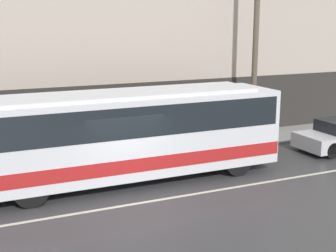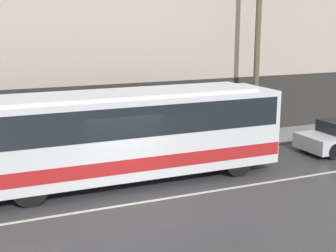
{
  "view_description": "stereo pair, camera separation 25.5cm",
  "coord_description": "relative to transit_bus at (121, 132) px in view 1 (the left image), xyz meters",
  "views": [
    {
      "loc": [
        -4.58,
        -12.43,
        5.35
      ],
      "look_at": [
        1.95,
        2.1,
        1.79
      ],
      "focal_mm": 50.0,
      "sensor_mm": 36.0,
      "label": 1
    },
    {
      "loc": [
        -4.34,
        -12.53,
        5.35
      ],
      "look_at": [
        1.95,
        2.1,
        1.79
      ],
      "focal_mm": 50.0,
      "sensor_mm": 36.0,
      "label": 2
    }
  ],
  "objects": [
    {
      "name": "ground_plane",
      "position": [
        -0.22,
        -2.1,
        -1.74
      ],
      "size": [
        60.0,
        60.0,
        0.0
      ],
      "primitive_type": "plane",
      "color": "#38383A"
    },
    {
      "name": "utility_pole_near",
      "position": [
        6.99,
        2.53,
        2.49
      ],
      "size": [
        0.24,
        0.24,
        8.13
      ],
      "color": "brown",
      "rests_on": "sidewalk"
    },
    {
      "name": "lane_stripe",
      "position": [
        -0.22,
        -2.1,
        -1.73
      ],
      "size": [
        54.0,
        0.14,
        0.01
      ],
      "color": "beige",
      "rests_on": "ground_plane"
    },
    {
      "name": "sidewalk",
      "position": [
        -0.22,
        3.01,
        -1.65
      ],
      "size": [
        60.0,
        2.23,
        0.16
      ],
      "color": "gray",
      "rests_on": "ground_plane"
    },
    {
      "name": "transit_bus",
      "position": [
        0.0,
        0.0,
        0.0
      ],
      "size": [
        11.13,
        2.48,
        3.08
      ],
      "color": "silver",
      "rests_on": "ground_plane"
    },
    {
      "name": "pedestrian_waiting",
      "position": [
        -2.12,
        3.39,
        -0.74
      ],
      "size": [
        0.36,
        0.36,
        1.77
      ],
      "color": "navy",
      "rests_on": "sidewalk"
    }
  ]
}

